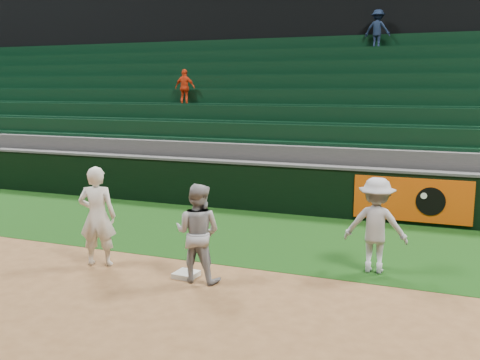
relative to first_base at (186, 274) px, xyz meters
name	(u,v)px	position (x,y,z in m)	size (l,w,h in m)	color
ground	(197,282)	(0.28, -0.14, -0.04)	(70.00, 70.00, 0.00)	brown
foul_grass	(258,235)	(0.28, 2.86, -0.04)	(36.00, 4.20, 0.01)	black
upper_deck	(366,21)	(0.28, 17.31, 5.96)	(40.00, 12.00, 12.00)	black
first_base	(186,274)	(0.00, 0.00, 0.00)	(0.37, 0.37, 0.08)	silver
first_baseman	(97,216)	(-1.72, -0.01, 0.85)	(0.65, 0.43, 1.78)	silver
baserunner	(198,233)	(0.26, -0.08, 0.76)	(0.78, 0.61, 1.61)	#94969E
base_coach	(376,225)	(2.90, 1.37, 0.78)	(1.05, 0.61, 1.63)	#9FA3AD
field_wall	(288,188)	(0.30, 5.06, 0.59)	(36.00, 0.45, 1.25)	black
stadium_seating	(322,133)	(0.28, 8.83, 1.66)	(36.00, 5.95, 5.62)	#363638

